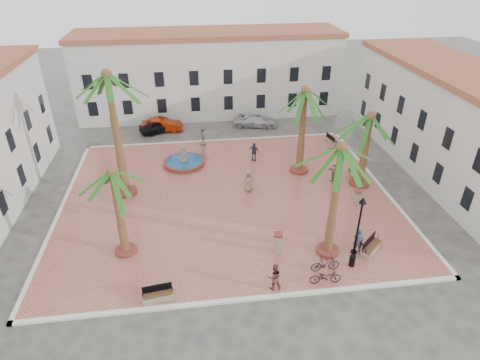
# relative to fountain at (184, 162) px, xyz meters

# --- Properties ---
(ground) EXTENTS (120.00, 120.00, 0.00)m
(ground) POSITION_rel_fountain_xyz_m (3.44, -6.02, -0.42)
(ground) COLOR #56544F
(ground) RESTS_ON ground
(plaza) EXTENTS (26.00, 22.00, 0.15)m
(plaza) POSITION_rel_fountain_xyz_m (3.44, -6.02, -0.34)
(plaza) COLOR #C06657
(plaza) RESTS_ON ground
(kerb_n) EXTENTS (26.30, 0.30, 0.16)m
(kerb_n) POSITION_rel_fountain_xyz_m (3.44, 4.98, -0.34)
(kerb_n) COLOR silver
(kerb_n) RESTS_ON ground
(kerb_s) EXTENTS (26.30, 0.30, 0.16)m
(kerb_s) POSITION_rel_fountain_xyz_m (3.44, -17.02, -0.34)
(kerb_s) COLOR silver
(kerb_s) RESTS_ON ground
(kerb_e) EXTENTS (0.30, 22.30, 0.16)m
(kerb_e) POSITION_rel_fountain_xyz_m (16.44, -6.02, -0.34)
(kerb_e) COLOR silver
(kerb_e) RESTS_ON ground
(kerb_w) EXTENTS (0.30, 22.30, 0.16)m
(kerb_w) POSITION_rel_fountain_xyz_m (-9.56, -6.02, -0.34)
(kerb_w) COLOR silver
(kerb_w) RESTS_ON ground
(building_north) EXTENTS (30.40, 7.40, 9.50)m
(building_north) POSITION_rel_fountain_xyz_m (3.44, 13.97, 4.35)
(building_north) COLOR silver
(building_north) RESTS_ON ground
(building_east) EXTENTS (7.40, 26.40, 9.00)m
(building_east) POSITION_rel_fountain_xyz_m (23.43, -4.03, 4.10)
(building_east) COLOR silver
(building_east) RESTS_ON ground
(fountain) EXTENTS (3.80, 3.80, 1.96)m
(fountain) POSITION_rel_fountain_xyz_m (0.00, 0.00, 0.00)
(fountain) COLOR brown
(fountain) RESTS_ON plaza
(palm_nw) EXTENTS (5.71, 5.71, 10.20)m
(palm_nw) POSITION_rel_fountain_xyz_m (-4.77, -4.43, 8.53)
(palm_nw) COLOR brown
(palm_nw) RESTS_ON plaza
(palm_sw) EXTENTS (4.74, 4.74, 6.40)m
(palm_sw) POSITION_rel_fountain_xyz_m (-3.98, -11.90, 5.05)
(palm_sw) COLOR brown
(palm_sw) RESTS_ON plaza
(palm_s) EXTENTS (4.95, 4.95, 7.99)m
(palm_s) POSITION_rel_fountain_xyz_m (9.27, -13.69, 6.54)
(palm_s) COLOR brown
(palm_s) RESTS_ON plaza
(palm_e) EXTENTS (5.42, 5.42, 6.52)m
(palm_e) POSITION_rel_fountain_xyz_m (14.76, -5.58, 5.05)
(palm_e) COLOR brown
(palm_e) RESTS_ON plaza
(palm_ne) EXTENTS (5.44, 5.44, 7.87)m
(palm_ne) POSITION_rel_fountain_xyz_m (10.24, -2.65, 6.35)
(palm_ne) COLOR brown
(palm_ne) RESTS_ON plaza
(bench_s) EXTENTS (1.84, 0.78, 0.94)m
(bench_s) POSITION_rel_fountain_xyz_m (-1.68, -16.41, -0.00)
(bench_s) COLOR gray
(bench_s) RESTS_ON plaza
(bench_se) EXTENTS (1.86, 1.77, 1.04)m
(bench_se) POSITION_rel_fountain_xyz_m (12.11, -14.03, 0.03)
(bench_se) COLOR gray
(bench_se) RESTS_ON plaza
(bench_e) EXTENTS (0.67, 1.69, 0.87)m
(bench_e) POSITION_rel_fountain_xyz_m (14.74, -4.49, -0.02)
(bench_e) COLOR gray
(bench_e) RESTS_ON plaza
(bench_ne) EXTENTS (0.87, 1.76, 0.89)m
(bench_ne) POSITION_rel_fountain_xyz_m (15.14, 2.74, -0.02)
(bench_ne) COLOR gray
(bench_ne) RESTS_ON plaza
(lamppost_s) EXTENTS (0.48, 0.48, 4.39)m
(lamppost_s) POSITION_rel_fountain_xyz_m (10.95, -14.03, 2.70)
(lamppost_s) COLOR black
(lamppost_s) RESTS_ON plaza
(lamppost_e) EXTENTS (0.39, 0.39, 3.60)m
(lamppost_e) POSITION_rel_fountain_xyz_m (15.84, -3.60, 2.17)
(lamppost_e) COLOR black
(lamppost_e) RESTS_ON plaza
(bollard_se) EXTENTS (0.64, 0.64, 1.56)m
(bollard_se) POSITION_rel_fountain_xyz_m (5.95, -13.33, 0.54)
(bollard_se) COLOR gray
(bollard_se) RESTS_ON plaza
(bollard_n) EXTENTS (0.58, 0.58, 1.43)m
(bollard_n) POSITION_rel_fountain_xyz_m (1.87, 1.27, 0.48)
(bollard_n) COLOR gray
(bollard_n) RESTS_ON plaza
(bollard_e) EXTENTS (0.47, 0.47, 1.23)m
(bollard_e) POSITION_rel_fountain_xyz_m (13.30, -8.57, 0.37)
(bollard_e) COLOR gray
(bollard_e) RESTS_ON plaza
(litter_bin) EXTENTS (0.38, 0.38, 0.74)m
(litter_bin) POSITION_rel_fountain_xyz_m (10.36, -15.16, 0.10)
(litter_bin) COLOR black
(litter_bin) RESTS_ON plaza
(cyclist_a) EXTENTS (0.76, 0.58, 1.86)m
(cyclist_a) POSITION_rel_fountain_xyz_m (11.19, -13.91, 0.66)
(cyclist_a) COLOR #3D4357
(cyclist_a) RESTS_ON plaza
(bicycle_a) EXTENTS (1.94, 0.76, 1.01)m
(bicycle_a) POSITION_rel_fountain_xyz_m (8.19, -16.42, 0.24)
(bicycle_a) COLOR black
(bicycle_a) RESTS_ON plaza
(cyclist_b) EXTENTS (0.87, 0.68, 1.76)m
(cyclist_b) POSITION_rel_fountain_xyz_m (5.06, -16.42, 0.61)
(cyclist_b) COLOR brown
(cyclist_b) RESTS_ON plaza
(bicycle_b) EXTENTS (1.87, 0.58, 1.12)m
(bicycle_b) POSITION_rel_fountain_xyz_m (8.52, -15.40, 0.29)
(bicycle_b) COLOR black
(bicycle_b) RESTS_ON plaza
(pedestrian_fountain_a) EXTENTS (0.93, 0.62, 1.86)m
(pedestrian_fountain_a) POSITION_rel_fountain_xyz_m (5.23, -5.43, 0.66)
(pedestrian_fountain_a) COLOR #8F745B
(pedestrian_fountain_a) RESTS_ON plaza
(pedestrian_fountain_b) EXTENTS (1.12, 0.95, 1.80)m
(pedestrian_fountain_b) POSITION_rel_fountain_xyz_m (6.55, -0.01, 0.63)
(pedestrian_fountain_b) COLOR #29314D
(pedestrian_fountain_b) RESTS_ON plaza
(pedestrian_north) EXTENTS (0.88, 1.33, 1.91)m
(pedestrian_north) POSITION_rel_fountain_xyz_m (2.05, 4.38, 0.69)
(pedestrian_north) COLOR #46464B
(pedestrian_north) RESTS_ON plaza
(pedestrian_east) EXTENTS (0.68, 1.67, 1.76)m
(pedestrian_east) POSITION_rel_fountain_xyz_m (12.60, -5.02, 0.61)
(pedestrian_east) COLOR gray
(pedestrian_east) RESTS_ON plaza
(car_black) EXTENTS (4.71, 3.37, 1.49)m
(car_black) POSITION_rel_fountain_xyz_m (-2.52, 8.34, 0.33)
(car_black) COLOR black
(car_black) RESTS_ON ground
(car_red) EXTENTS (4.43, 1.63, 1.45)m
(car_red) POSITION_rel_fountain_xyz_m (-2.24, 8.52, 0.31)
(car_red) COLOR #9E2003
(car_red) RESTS_ON ground
(car_silver) EXTENTS (4.63, 2.60, 1.27)m
(car_silver) POSITION_rel_fountain_xyz_m (8.46, 8.43, 0.22)
(car_silver) COLOR #B5B7BF
(car_silver) RESTS_ON ground
(car_white) EXTENTS (4.77, 2.93, 1.24)m
(car_white) POSITION_rel_fountain_xyz_m (7.96, 8.68, 0.20)
(car_white) COLOR beige
(car_white) RESTS_ON ground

